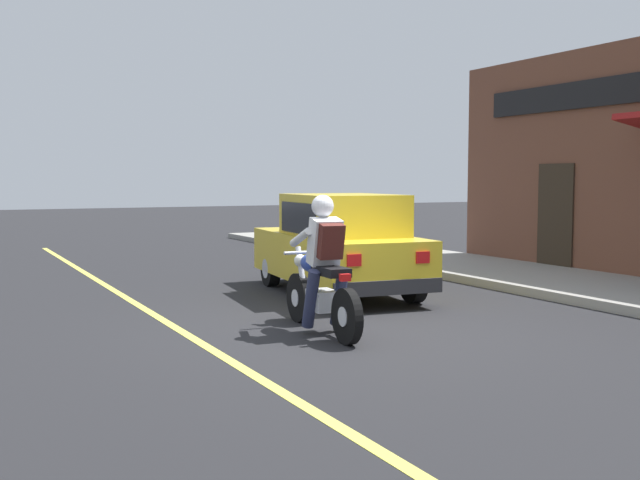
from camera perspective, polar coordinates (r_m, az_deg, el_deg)
ground_plane at (r=9.05m, az=2.04°, el=-6.82°), size 80.00×80.00×0.00m
sidewalk_curb at (r=14.35m, az=13.65°, el=-2.41°), size 2.60×22.00×0.14m
lane_stripe at (r=11.17m, az=-13.83°, el=-4.74°), size 0.12×19.80×0.01m
motorcycle_with_rider at (r=8.74m, az=0.16°, el=-2.73°), size 0.58×2.02×1.62m
car_hatchback at (r=11.65m, az=1.41°, el=-0.44°), size 2.06×3.94×1.57m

